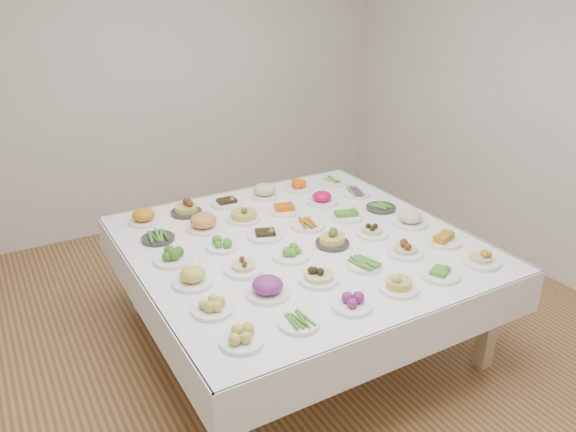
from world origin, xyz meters
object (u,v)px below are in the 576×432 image
display_table (299,251)px  dish_0 (242,334)px  dish_18 (173,254)px  dish_35 (332,181)px

display_table → dish_0: (-0.81, -0.81, 0.12)m
dish_0 → dish_18: (-0.01, 0.97, 0.00)m
dish_0 → dish_18: 0.97m
display_table → dish_0: bearing=-135.0°
dish_0 → dish_18: size_ratio=0.93×
display_table → dish_0: size_ratio=9.67×
display_table → dish_35: size_ratio=8.93×
dish_18 → dish_35: (1.62, 0.65, -0.03)m
dish_18 → dish_35: dish_18 is taller
dish_0 → dish_35: (1.62, 1.62, -0.03)m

